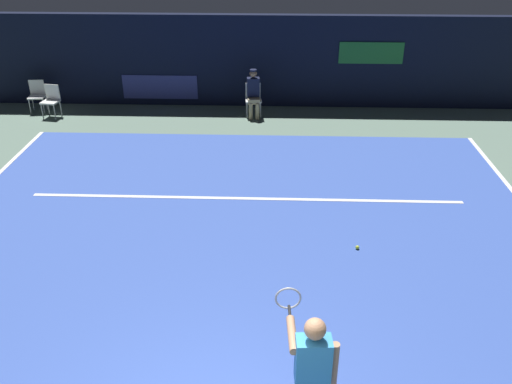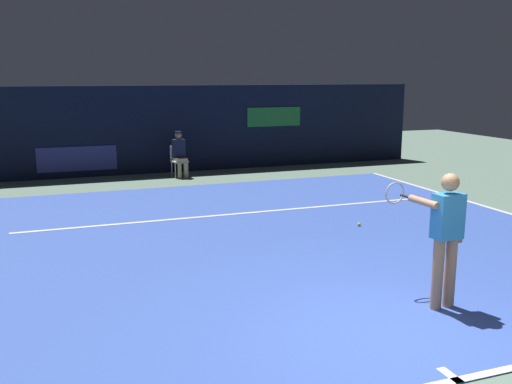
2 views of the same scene
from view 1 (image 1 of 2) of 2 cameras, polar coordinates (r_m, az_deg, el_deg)
name	(u,v)px [view 1 (image 1 of 2)]	position (r m, az deg, el deg)	size (l,w,h in m)	color
ground_plane	(240,250)	(9.40, -1.70, -6.16)	(32.77, 32.77, 0.00)	slate
court_surface	(240,250)	(9.40, -1.70, -6.13)	(11.16, 10.55, 0.01)	#3856B2
line_service	(246,198)	(10.97, -1.09, -0.68)	(8.71, 0.10, 0.01)	white
back_wall	(256,61)	(16.03, 0.04, 13.60)	(16.14, 0.33, 2.60)	black
tennis_player	(311,374)	(5.93, 5.85, -18.48)	(0.66, 0.93, 1.73)	tan
line_judge_on_chair	(253,93)	(15.21, -0.27, 10.40)	(0.48, 0.56, 1.32)	white
courtside_chair_near	(37,94)	(16.90, -22.05, 9.53)	(0.49, 0.47, 0.88)	white
courtside_chair_far	(51,99)	(16.30, -20.75, 9.13)	(0.49, 0.47, 0.88)	white
tennis_ball	(357,247)	(9.55, 10.61, -5.74)	(0.07, 0.07, 0.07)	#CCE033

